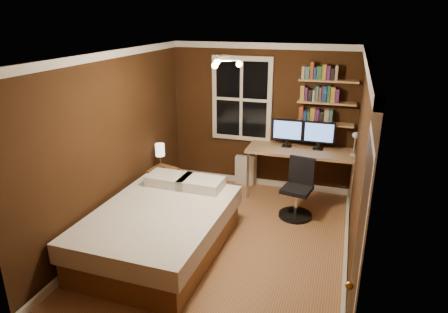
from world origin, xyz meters
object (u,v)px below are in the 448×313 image
(radiator, at_px, (245,170))
(monitor_right, at_px, (319,136))
(nightstand, at_px, (162,184))
(bed, at_px, (161,229))
(desk_lamp, at_px, (355,143))
(office_chair, at_px, (297,195))
(desk, at_px, (302,153))
(monitor_left, at_px, (287,133))
(bedside_lamp, at_px, (160,157))

(radiator, relative_size, monitor_right, 1.05)
(nightstand, distance_m, monitor_right, 2.70)
(radiator, bearing_deg, monitor_right, -7.37)
(bed, distance_m, radiator, 2.49)
(desk_lamp, bearing_deg, office_chair, -142.29)
(nightstand, distance_m, desk, 2.37)
(desk_lamp, bearing_deg, monitor_left, 169.52)
(nightstand, height_order, monitor_left, monitor_left)
(nightstand, relative_size, desk_lamp, 1.21)
(bedside_lamp, xyz_separation_m, desk, (2.19, 0.77, 0.04))
(nightstand, relative_size, desk, 0.30)
(radiator, distance_m, desk_lamp, 2.02)
(bedside_lamp, bearing_deg, nightstand, 0.00)
(desk, height_order, monitor_right, monitor_right)
(bed, relative_size, radiator, 4.16)
(bed, bearing_deg, office_chair, 45.23)
(nightstand, distance_m, monitor_left, 2.25)
(radiator, relative_size, desk_lamp, 1.21)
(bed, bearing_deg, monitor_right, 53.82)
(bedside_lamp, height_order, monitor_left, monitor_left)
(radiator, bearing_deg, nightstand, -138.99)
(nightstand, xyz_separation_m, desk_lamp, (2.99, 0.66, 0.80))
(radiator, relative_size, desk, 0.30)
(nightstand, distance_m, office_chair, 2.23)
(bedside_lamp, bearing_deg, monitor_right, 19.38)
(monitor_left, distance_m, desk_lamp, 1.09)
(radiator, distance_m, desk, 1.17)
(radiator, bearing_deg, bed, -101.58)
(desk_lamp, xyz_separation_m, office_chair, (-0.76, -0.58, -0.73))
(office_chair, bearing_deg, bed, -125.26)
(monitor_right, bearing_deg, desk, -159.88)
(bedside_lamp, relative_size, desk, 0.24)
(desk, relative_size, monitor_right, 3.52)
(bedside_lamp, relative_size, radiator, 0.82)
(bedside_lamp, bearing_deg, desk, 19.30)
(bed, height_order, nightstand, bed)
(bedside_lamp, bearing_deg, office_chair, 1.85)
(desk, distance_m, desk_lamp, 0.86)
(office_chair, bearing_deg, monitor_right, 86.93)
(monitor_left, height_order, office_chair, monitor_left)
(radiator, relative_size, office_chair, 0.58)
(desk, bearing_deg, office_chair, -86.16)
(bedside_lamp, height_order, radiator, bedside_lamp)
(desk, distance_m, monitor_right, 0.39)
(monitor_left, xyz_separation_m, monitor_right, (0.51, 0.00, 0.00))
(nightstand, bearing_deg, bed, -48.19)
(nightstand, bearing_deg, desk, 35.88)
(nightstand, xyz_separation_m, bedside_lamp, (0.00, 0.00, 0.48))
(bedside_lamp, distance_m, office_chair, 2.27)
(office_chair, bearing_deg, bedside_lamp, -167.12)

